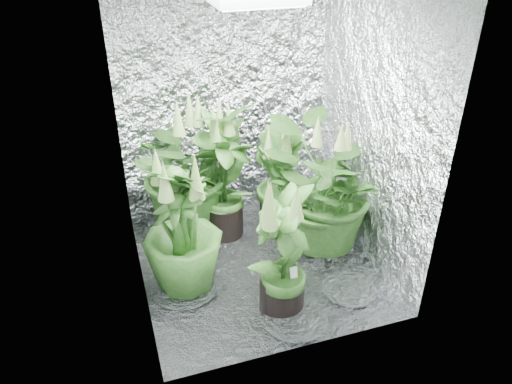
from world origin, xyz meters
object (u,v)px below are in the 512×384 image
Objects in this scene: plant_c at (277,183)px; plant_d at (182,230)px; plant_e at (326,191)px; plant_a at (187,168)px; plant_f at (283,253)px; circulation_fan at (304,196)px; plant_b at (223,178)px.

plant_c is 0.90× the size of plant_d.
plant_a is at bearing 145.72° from plant_e.
plant_f is (0.54, -0.39, -0.02)m from plant_d.
plant_d reaches higher than circulation_fan.
plant_f is (-0.28, -0.85, 0.03)m from plant_c.
circulation_fan is (1.10, 0.61, -0.29)m from plant_d.
plant_f is 2.49× the size of circulation_fan.
circulation_fan is (0.05, 0.50, -0.33)m from plant_e.
plant_e is at bearing 44.43° from plant_f.
circulation_fan is at bearing 27.60° from plant_c.
plant_e reaches higher than plant_d.
plant_e is 1.06× the size of plant_f.
plant_b is 2.71× the size of circulation_fan.
plant_e is 2.65× the size of circulation_fan.
plant_d is at bearing -150.51° from plant_c.
plant_e is (1.05, 0.11, 0.04)m from plant_d.
circulation_fan is (0.93, -0.10, -0.36)m from plant_a.
plant_d is 0.98× the size of plant_e.
plant_b is 0.42m from plant_c.
plant_d is at bearing -173.85° from plant_e.
plant_e reaches higher than circulation_fan.
circulation_fan is at bearing 83.86° from plant_e.
plant_a is at bearing 164.21° from circulation_fan.
plant_d is at bearing -160.84° from circulation_fan.
plant_e is at bearing -55.39° from plant_c.
plant_c is 0.94× the size of plant_f.
circulation_fan is at bearing 60.47° from plant_f.
plant_a is 1.12× the size of plant_b.
plant_f reaches higher than plant_c.
plant_c is at bearing -21.46° from plant_a.
plant_e is at bearing -105.98° from circulation_fan.
plant_a is 0.69m from plant_c.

